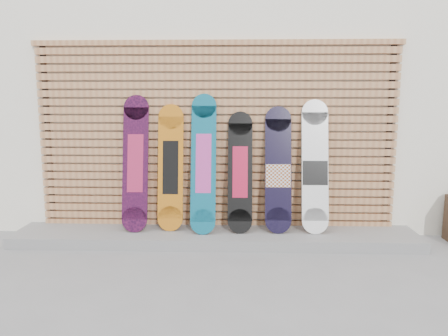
{
  "coord_description": "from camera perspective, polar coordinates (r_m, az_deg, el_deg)",
  "views": [
    {
      "loc": [
        0.11,
        -4.16,
        1.63
      ],
      "look_at": [
        -0.05,
        0.75,
        0.85
      ],
      "focal_mm": 35.0,
      "sensor_mm": 36.0,
      "label": 1
    }
  ],
  "objects": [
    {
      "name": "snowboard_5",
      "position": [
        5.07,
        11.8,
        0.1
      ],
      "size": [
        0.3,
        0.34,
        1.51
      ],
      "color": "white",
      "rests_on": "concrete_step"
    },
    {
      "name": "snowboard_4",
      "position": [
        5.02,
        7.09,
        -0.31
      ],
      "size": [
        0.3,
        0.34,
        1.43
      ],
      "color": "black",
      "rests_on": "concrete_step"
    },
    {
      "name": "snowboard_0",
      "position": [
        5.12,
        -11.49,
        0.62
      ],
      "size": [
        0.29,
        0.34,
        1.56
      ],
      "color": "black",
      "rests_on": "concrete_step"
    },
    {
      "name": "ground",
      "position": [
        4.47,
        0.34,
        -12.38
      ],
      "size": [
        80.0,
        80.0,
        0.0
      ],
      "primitive_type": "plane",
      "color": "gray",
      "rests_on": "ground"
    },
    {
      "name": "slat_wall",
      "position": [
        5.15,
        -1.02,
        4.32
      ],
      "size": [
        4.26,
        0.08,
        2.29
      ],
      "color": "#AE7248",
      "rests_on": "ground"
    },
    {
      "name": "building",
      "position": [
        7.67,
        4.88,
        10.27
      ],
      "size": [
        12.0,
        5.0,
        3.6
      ],
      "primitive_type": "cube",
      "color": "white",
      "rests_on": "ground"
    },
    {
      "name": "snowboard_3",
      "position": [
        5.0,
        2.12,
        -0.52
      ],
      "size": [
        0.28,
        0.35,
        1.37
      ],
      "color": "black",
      "rests_on": "concrete_step"
    },
    {
      "name": "snowboard_1",
      "position": [
        5.08,
        -6.99,
        0.07
      ],
      "size": [
        0.29,
        0.28,
        1.45
      ],
      "color": "#BC6A14",
      "rests_on": "concrete_step"
    },
    {
      "name": "snowboard_2",
      "position": [
        4.97,
        -2.69,
        0.61
      ],
      "size": [
        0.29,
        0.4,
        1.57
      ],
      "color": "#0B5973",
      "rests_on": "concrete_step"
    },
    {
      "name": "concrete_step",
      "position": [
        5.09,
        -1.15,
        -8.93
      ],
      "size": [
        4.6,
        0.7,
        0.12
      ],
      "primitive_type": "cube",
      "color": "gray",
      "rests_on": "ground"
    }
  ]
}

